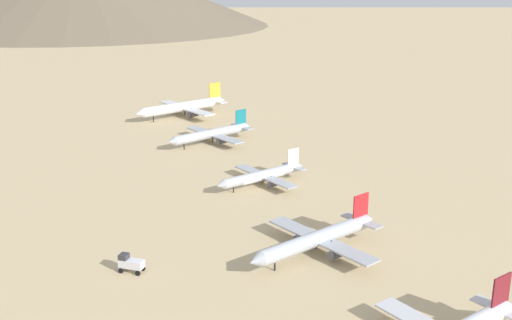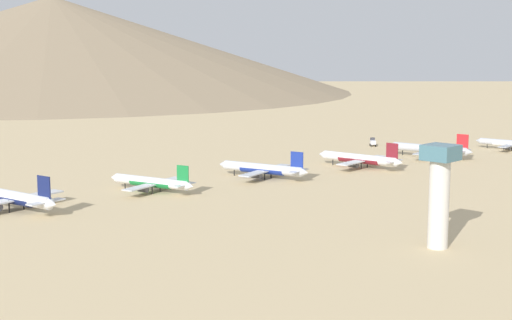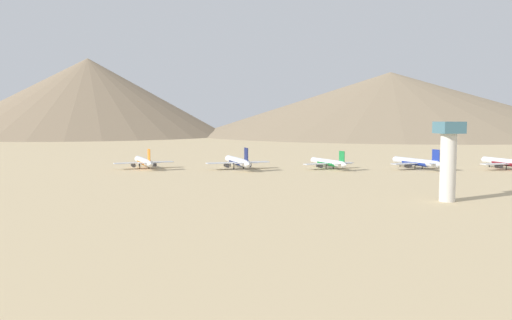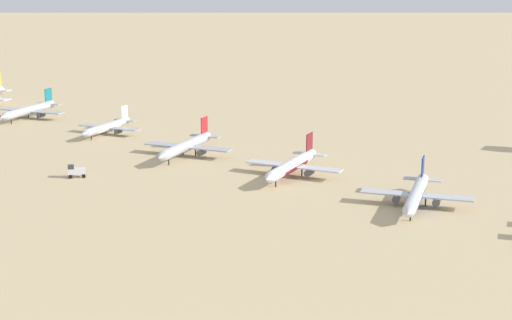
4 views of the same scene
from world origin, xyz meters
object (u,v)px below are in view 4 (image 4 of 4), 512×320
parked_jet_1 (30,110)px  parked_jet_5 (416,194)px  parked_jet_4 (292,165)px  parked_jet_3 (187,146)px  parked_jet_2 (108,127)px  service_truck (76,171)px

parked_jet_1 → parked_jet_5: parked_jet_5 is taller
parked_jet_5 → parked_jet_4: bearing=-104.8°
parked_jet_3 → parked_jet_5: bearing=78.8°
parked_jet_2 → service_truck: bearing=31.0°
parked_jet_3 → parked_jet_4: bearing=82.4°
parked_jet_3 → service_truck: parked_jet_3 is taller
parked_jet_2 → parked_jet_3: parked_jet_3 is taller
parked_jet_1 → parked_jet_2: size_ratio=1.16×
parked_jet_2 → parked_jet_4: (19.86, 88.59, 0.56)m
parked_jet_1 → parked_jet_4: (28.72, 137.24, 0.03)m
parked_jet_4 → service_truck: size_ratio=6.82×
parked_jet_1 → parked_jet_3: size_ratio=0.97×
parked_jet_3 → parked_jet_5: (17.10, 85.97, -0.15)m
parked_jet_3 → parked_jet_1: bearing=-103.7°
parked_jet_4 → parked_jet_2: bearing=-102.6°
parked_jet_4 → service_truck: (33.29, -56.63, -1.54)m
parked_jet_4 → service_truck: parked_jet_4 is taller
parked_jet_1 → parked_jet_4: 140.21m
parked_jet_3 → parked_jet_4: size_ratio=1.01×
parked_jet_1 → parked_jet_2: 49.45m
parked_jet_4 → parked_jet_3: bearing=-97.6°
parked_jet_2 → parked_jet_3: bearing=72.8°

